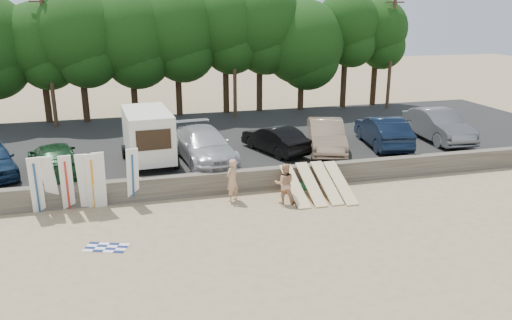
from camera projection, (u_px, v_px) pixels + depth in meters
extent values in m
plane|color=tan|center=(272.00, 214.00, 20.55)|extent=(120.00, 120.00, 0.00)
cube|color=#6B6356|center=(254.00, 180.00, 23.17)|extent=(44.00, 0.50, 1.00)
cube|color=#282828|center=(223.00, 142.00, 30.14)|extent=(44.00, 14.50, 0.70)
cylinder|color=#382616|center=(47.00, 95.00, 33.48)|extent=(0.44, 0.44, 3.60)
sphere|color=#214E16|center=(40.00, 41.00, 32.44)|extent=(5.10, 5.10, 5.10)
cylinder|color=#382616|center=(84.00, 92.00, 33.57)|extent=(0.44, 0.44, 3.92)
sphere|color=#214E16|center=(78.00, 34.00, 32.44)|extent=(5.77, 5.77, 5.77)
cylinder|color=#382616|center=(134.00, 90.00, 34.84)|extent=(0.44, 0.44, 3.86)
sphere|color=#214E16|center=(130.00, 34.00, 33.73)|extent=(6.29, 6.29, 6.29)
cylinder|color=#382616|center=(179.00, 86.00, 35.57)|extent=(0.44, 0.44, 4.09)
sphere|color=#214E16|center=(176.00, 29.00, 34.39)|extent=(6.13, 6.13, 6.13)
cylinder|color=#382616|center=(226.00, 83.00, 36.37)|extent=(0.44, 0.44, 4.33)
sphere|color=#214E16|center=(225.00, 23.00, 35.13)|extent=(5.64, 5.64, 5.64)
cylinder|color=#382616|center=(259.00, 81.00, 36.99)|extent=(0.44, 0.44, 4.37)
sphere|color=#214E16|center=(260.00, 22.00, 35.73)|extent=(6.05, 6.05, 6.05)
cylinder|color=#382616|center=(301.00, 87.00, 37.50)|extent=(0.44, 0.44, 3.38)
sphere|color=#214E16|center=(302.00, 42.00, 36.53)|extent=(6.18, 6.18, 6.18)
cylinder|color=#382616|center=(344.00, 80.00, 38.28)|extent=(0.44, 0.44, 4.27)
sphere|color=#214E16|center=(347.00, 23.00, 37.05)|extent=(4.74, 4.74, 4.74)
cylinder|color=#382616|center=(374.00, 79.00, 39.33)|extent=(0.44, 0.44, 3.98)
sphere|color=#214E16|center=(377.00, 29.00, 38.19)|extent=(4.57, 4.57, 4.57)
cylinder|color=#473321|center=(48.00, 56.00, 31.36)|extent=(0.26, 0.26, 9.00)
cube|color=#473321|center=(42.00, 1.00, 30.38)|extent=(1.50, 0.10, 0.10)
cylinder|color=#473321|center=(235.00, 52.00, 34.29)|extent=(0.26, 0.26, 9.00)
cube|color=#473321|center=(234.00, 2.00, 33.31)|extent=(1.50, 0.10, 0.10)
cylinder|color=#473321|center=(391.00, 48.00, 37.22)|extent=(0.26, 0.26, 9.00)
cube|color=#473321|center=(395.00, 2.00, 36.25)|extent=(1.50, 0.10, 0.10)
cube|color=white|center=(148.00, 134.00, 24.49)|extent=(2.40, 4.33, 2.30)
cube|color=black|center=(154.00, 140.00, 22.52)|extent=(1.57, 0.16, 0.94)
cylinder|color=black|center=(129.00, 167.00, 23.26)|extent=(0.26, 0.70, 0.69)
cylinder|color=black|center=(176.00, 162.00, 23.95)|extent=(0.26, 0.70, 0.69)
cylinder|color=black|center=(124.00, 151.00, 25.72)|extent=(0.26, 0.70, 0.69)
cylinder|color=black|center=(167.00, 148.00, 26.41)|extent=(0.26, 0.70, 0.69)
imported|color=#12331A|center=(55.00, 159.00, 23.11)|extent=(3.16, 5.38, 1.46)
imported|color=#AFB0B5|center=(204.00, 145.00, 25.00)|extent=(2.96, 5.93, 1.66)
imported|color=black|center=(275.00, 139.00, 26.59)|extent=(2.90, 4.65, 1.45)
imported|color=#90745B|center=(326.00, 136.00, 26.82)|extent=(3.16, 5.39, 1.68)
imported|color=black|center=(383.00, 131.00, 27.76)|extent=(2.61, 5.38, 1.70)
imported|color=#56575B|center=(438.00, 125.00, 28.98)|extent=(2.19, 5.52, 1.79)
cube|color=white|center=(36.00, 185.00, 20.18)|extent=(0.61, 0.79, 2.53)
cube|color=white|center=(50.00, 183.00, 20.47)|extent=(0.59, 0.87, 2.50)
cube|color=white|center=(67.00, 183.00, 20.48)|extent=(0.59, 0.80, 2.53)
cube|color=white|center=(84.00, 181.00, 20.63)|extent=(0.51, 0.71, 2.53)
cube|color=white|center=(93.00, 181.00, 20.67)|extent=(0.57, 0.76, 2.53)
cube|color=white|center=(99.00, 180.00, 20.72)|extent=(0.57, 0.64, 2.56)
cube|color=white|center=(133.00, 176.00, 21.25)|extent=(0.58, 0.64, 2.56)
cube|color=beige|center=(295.00, 186.00, 22.17)|extent=(0.56, 2.83, 1.12)
cube|color=beige|center=(311.00, 184.00, 22.32)|extent=(0.56, 2.81, 1.19)
cube|color=beige|center=(326.00, 182.00, 22.52)|extent=(0.56, 2.81, 1.18)
cube|color=beige|center=(340.00, 182.00, 22.52)|extent=(0.56, 2.81, 1.18)
imported|color=tan|center=(232.00, 180.00, 21.67)|extent=(0.84, 0.80, 1.93)
imported|color=tan|center=(285.00, 183.00, 21.46)|extent=(1.03, 0.89, 1.81)
cube|color=#217B46|center=(302.00, 187.00, 23.25)|extent=(0.43, 0.37, 0.32)
cube|color=#DD521A|center=(285.00, 190.00, 22.90)|extent=(0.31, 0.26, 0.22)
plane|color=white|center=(106.00, 247.00, 17.70)|extent=(1.93, 1.93, 0.00)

